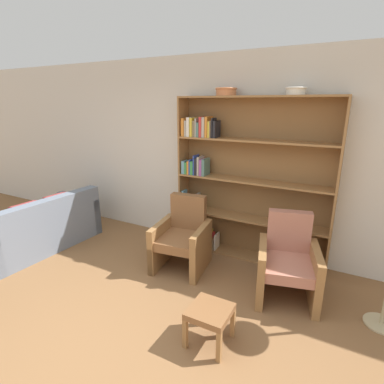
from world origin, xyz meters
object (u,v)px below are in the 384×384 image
(couch, at_px, (38,229))
(armchair_cushioned, at_px, (288,263))
(bowl_stoneware, at_px, (226,91))
(bookshelf, at_px, (239,181))
(bowl_cream, at_px, (296,90))
(armchair_leather, at_px, (183,238))
(footstool, at_px, (210,315))

(couch, relative_size, armchair_cushioned, 1.87)
(bowl_stoneware, bearing_deg, bookshelf, 6.34)
(bowl_cream, relative_size, armchair_leather, 0.26)
(bowl_stoneware, height_order, couch, bowl_stoneware)
(couch, height_order, armchair_cushioned, armchair_cushioned)
(bookshelf, xyz_separation_m, bowl_cream, (0.65, -0.02, 1.17))
(armchair_leather, bearing_deg, footstool, 122.04)
(bowl_stoneware, xyz_separation_m, bowl_cream, (0.87, 0.00, -0.01))
(bowl_cream, relative_size, couch, 0.14)
(bowl_stoneware, bearing_deg, footstool, -70.48)
(bowl_cream, distance_m, couch, 4.05)
(bookshelf, distance_m, footstool, 1.95)
(bowl_stoneware, xyz_separation_m, couch, (-2.47, -1.21, -1.96))
(couch, bearing_deg, footstool, -96.61)
(armchair_cushioned, relative_size, footstool, 2.55)
(bookshelf, height_order, armchair_leather, bookshelf)
(armchair_cushioned, bearing_deg, couch, -5.33)
(bowl_stoneware, distance_m, bowl_cream, 0.87)
(armchair_leather, height_order, armchair_cushioned, same)
(bowl_cream, xyz_separation_m, armchair_leather, (-1.15, -0.65, -1.84))
(couch, relative_size, armchair_leather, 1.87)
(armchair_leather, height_order, footstool, armchair_leather)
(bookshelf, distance_m, bowl_cream, 1.34)
(bowl_cream, xyz_separation_m, footstool, (-0.26, -1.72, -1.95))
(bookshelf, bearing_deg, bowl_cream, -2.15)
(bowl_stoneware, bearing_deg, bowl_cream, 0.00)
(bookshelf, relative_size, armchair_cushioned, 2.36)
(couch, height_order, footstool, couch)
(bookshelf, bearing_deg, armchair_leather, -126.47)
(armchair_leather, relative_size, footstool, 2.55)
(armchair_cushioned, bearing_deg, bowl_stoneware, -45.69)
(bowl_stoneware, relative_size, footstool, 0.77)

